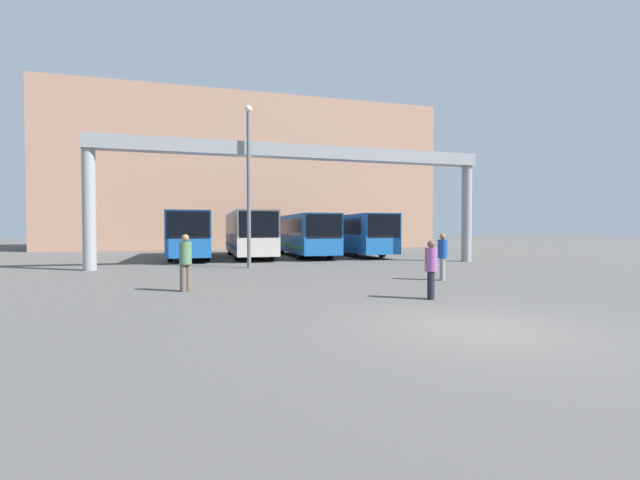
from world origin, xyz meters
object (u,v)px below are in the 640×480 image
(pedestrian_far_center, at_px, (431,268))
(pedestrian_near_right, at_px, (186,261))
(bus_slot_0, at_px, (190,232))
(bus_slot_1, at_px, (249,232))
(lamp_post, at_px, (249,180))
(bus_slot_3, at_px, (352,232))
(pedestrian_mid_left, at_px, (443,255))
(bus_slot_2, at_px, (304,233))

(pedestrian_far_center, distance_m, pedestrian_near_right, 7.56)
(bus_slot_0, xyz_separation_m, bus_slot_1, (3.95, 0.02, 0.04))
(bus_slot_1, relative_size, lamp_post, 1.31)
(bus_slot_3, bearing_deg, pedestrian_near_right, -125.07)
(pedestrian_mid_left, bearing_deg, bus_slot_2, -136.87)
(bus_slot_1, height_order, pedestrian_mid_left, bus_slot_1)
(bus_slot_1, relative_size, pedestrian_mid_left, 5.99)
(bus_slot_0, height_order, pedestrian_far_center, bus_slot_0)
(bus_slot_0, xyz_separation_m, pedestrian_near_right, (0.16, -16.08, -0.80))
(bus_slot_2, bearing_deg, lamp_post, -121.01)
(pedestrian_near_right, xyz_separation_m, pedestrian_mid_left, (9.49, 0.39, -0.00))
(pedestrian_near_right, bearing_deg, bus_slot_1, 50.10)
(bus_slot_0, distance_m, pedestrian_mid_left, 18.44)
(bus_slot_2, xyz_separation_m, bus_slot_3, (3.95, 0.75, 0.02))
(lamp_post, bearing_deg, pedestrian_near_right, -110.24)
(bus_slot_3, xyz_separation_m, pedestrian_far_center, (-4.97, -20.12, -0.85))
(pedestrian_mid_left, distance_m, lamp_post, 10.55)
(bus_slot_2, height_order, pedestrian_near_right, bus_slot_2)
(bus_slot_3, height_order, pedestrian_far_center, bus_slot_3)
(bus_slot_3, distance_m, lamp_post, 12.78)
(bus_slot_0, height_order, pedestrian_mid_left, bus_slot_0)
(bus_slot_0, xyz_separation_m, bus_slot_2, (7.90, -0.18, -0.05))
(bus_slot_0, distance_m, bus_slot_2, 7.90)
(pedestrian_far_center, height_order, pedestrian_mid_left, pedestrian_mid_left)
(bus_slot_1, xyz_separation_m, bus_slot_2, (3.95, -0.20, -0.09))
(pedestrian_far_center, bearing_deg, bus_slot_2, -144.71)
(bus_slot_0, relative_size, pedestrian_far_center, 6.48)
(bus_slot_3, xyz_separation_m, pedestrian_near_right, (-11.69, -16.65, -0.77))
(bus_slot_3, xyz_separation_m, lamp_post, (-8.81, -8.84, 2.76))
(bus_slot_0, bearing_deg, lamp_post, -69.79)
(bus_slot_1, distance_m, lamp_post, 8.76)
(bus_slot_3, relative_size, pedestrian_far_center, 7.17)
(bus_slot_1, xyz_separation_m, pedestrian_near_right, (-3.79, -16.10, -0.84))
(pedestrian_far_center, relative_size, pedestrian_near_right, 0.92)
(bus_slot_1, xyz_separation_m, pedestrian_mid_left, (5.69, -15.71, -0.84))
(pedestrian_far_center, bearing_deg, bus_slot_3, -155.57)
(pedestrian_far_center, bearing_deg, pedestrian_mid_left, -177.34)
(pedestrian_far_center, bearing_deg, bus_slot_1, -133.17)
(bus_slot_0, bearing_deg, pedestrian_near_right, -89.44)
(bus_slot_3, bearing_deg, bus_slot_0, -177.22)
(bus_slot_2, xyz_separation_m, pedestrian_far_center, (-1.02, -19.37, -0.83))
(bus_slot_1, relative_size, bus_slot_3, 0.91)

